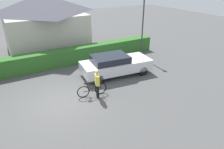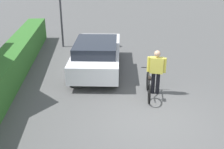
{
  "view_description": "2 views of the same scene",
  "coord_description": "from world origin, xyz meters",
  "px_view_note": "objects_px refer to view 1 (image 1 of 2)",
  "views": [
    {
      "loc": [
        -2.31,
        -9.07,
        5.83
      ],
      "look_at": [
        3.0,
        0.29,
        0.73
      ],
      "focal_mm": 33.31,
      "sensor_mm": 36.0,
      "label": 1
    },
    {
      "loc": [
        -6.83,
        1.64,
        4.49
      ],
      "look_at": [
        1.76,
        1.06,
        0.74
      ],
      "focal_mm": 44.55,
      "sensor_mm": 36.0,
      "label": 2
    }
  ],
  "objects_px": {
    "person_rider": "(97,82)",
    "street_lamp": "(143,20)",
    "parked_car_near": "(115,64)",
    "bicycle": "(92,90)"
  },
  "relations": [
    {
      "from": "person_rider",
      "to": "street_lamp",
      "type": "xyz_separation_m",
      "value": [
        5.59,
        3.7,
        2.04
      ]
    },
    {
      "from": "parked_car_near",
      "to": "person_rider",
      "type": "height_order",
      "value": "person_rider"
    },
    {
      "from": "person_rider",
      "to": "street_lamp",
      "type": "bearing_deg",
      "value": 33.47
    },
    {
      "from": "bicycle",
      "to": "person_rider",
      "type": "distance_m",
      "value": 0.64
    },
    {
      "from": "street_lamp",
      "to": "person_rider",
      "type": "bearing_deg",
      "value": -146.53
    },
    {
      "from": "street_lamp",
      "to": "parked_car_near",
      "type": "bearing_deg",
      "value": -153.02
    },
    {
      "from": "bicycle",
      "to": "street_lamp",
      "type": "height_order",
      "value": "street_lamp"
    },
    {
      "from": "parked_car_near",
      "to": "street_lamp",
      "type": "bearing_deg",
      "value": 26.98
    },
    {
      "from": "parked_car_near",
      "to": "person_rider",
      "type": "distance_m",
      "value": 2.97
    },
    {
      "from": "parked_car_near",
      "to": "street_lamp",
      "type": "distance_m",
      "value": 4.4
    }
  ]
}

